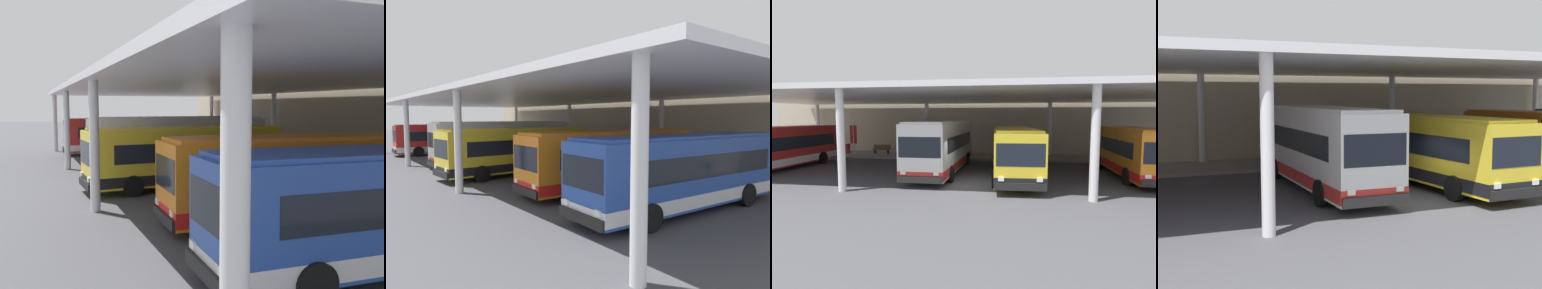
% 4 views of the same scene
% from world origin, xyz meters
% --- Properties ---
extents(ground_plane, '(200.00, 200.00, 0.00)m').
position_xyz_m(ground_plane, '(0.00, 0.00, 0.00)').
color(ground_plane, '#47474C').
extents(platform_kerb, '(42.00, 4.50, 0.18)m').
position_xyz_m(platform_kerb, '(0.00, 11.75, 0.09)').
color(platform_kerb, gray).
rests_on(platform_kerb, ground).
extents(station_building_facade, '(48.00, 1.60, 6.64)m').
position_xyz_m(station_building_facade, '(0.00, 15.00, 3.32)').
color(station_building_facade, '#C1B293').
rests_on(station_building_facade, ground).
extents(canopy_shelter, '(40.00, 17.00, 5.55)m').
position_xyz_m(canopy_shelter, '(0.00, 5.50, 5.31)').
color(canopy_shelter, silver).
rests_on(canopy_shelter, ground).
extents(bus_second_bay, '(2.77, 11.34, 3.57)m').
position_xyz_m(bus_second_bay, '(-2.26, 4.00, 1.84)').
color(bus_second_bay, white).
rests_on(bus_second_bay, ground).
extents(bus_middle_bay, '(3.08, 10.64, 3.17)m').
position_xyz_m(bus_middle_bay, '(2.63, 2.73, 1.66)').
color(bus_middle_bay, yellow).
rests_on(bus_middle_bay, ground).
extents(bus_far_bay, '(3.00, 10.62, 3.17)m').
position_xyz_m(bus_far_bay, '(10.27, 4.40, 1.66)').
color(bus_far_bay, orange).
rests_on(bus_far_bay, ground).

